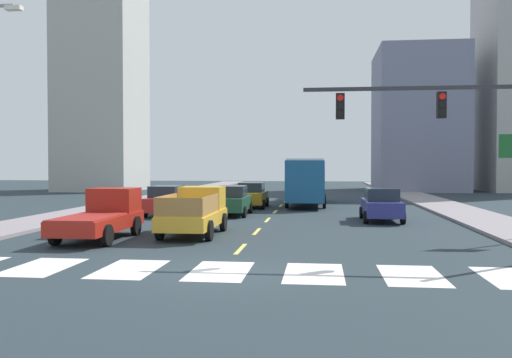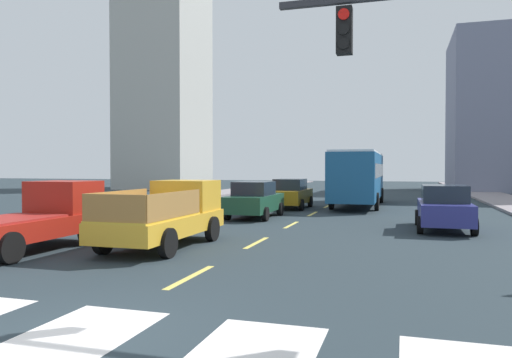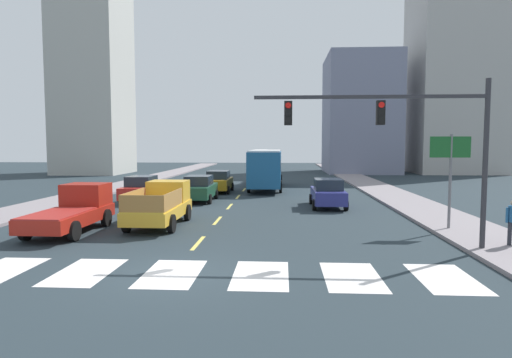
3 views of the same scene
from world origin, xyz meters
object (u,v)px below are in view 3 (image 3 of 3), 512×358
object	(u,v)px
sedan_mid	(142,189)
sedan_near_right	(328,193)
sedan_near_left	(219,181)
traffic_signal_gantry	(411,133)
direction_sign_green	(450,161)
sedan_far	(199,188)
pickup_dark	(74,210)
city_bus	(266,166)
pickup_stakebed	(162,205)

from	to	relation	value
sedan_mid	sedan_near_right	bearing A→B (deg)	-10.51
sedan_mid	sedan_near_left	xyz separation A→B (m)	(4.18, 6.15, 0.00)
sedan_near_right	traffic_signal_gantry	bearing A→B (deg)	-79.90
sedan_near_right	direction_sign_green	distance (m)	8.71
sedan_near_right	sedan_mid	bearing A→B (deg)	172.70
sedan_far	pickup_dark	bearing A→B (deg)	-110.88
pickup_dark	sedan_far	xyz separation A→B (m)	(3.54, 10.25, -0.06)
pickup_dark	traffic_signal_gantry	world-z (taller)	traffic_signal_gantry
traffic_signal_gantry	sedan_far	bearing A→B (deg)	127.18
pickup_dark	traffic_signal_gantry	distance (m)	14.17
sedan_near_right	traffic_signal_gantry	size ratio (longest dim) A/B	0.54
sedan_near_right	direction_sign_green	world-z (taller)	direction_sign_green
city_bus	sedan_near_left	size ratio (longest dim) A/B	2.45
traffic_signal_gantry	pickup_dark	bearing A→B (deg)	167.97
pickup_stakebed	sedan_near_left	world-z (taller)	pickup_stakebed
sedan_near_right	pickup_stakebed	bearing A→B (deg)	-142.40
sedan_far	sedan_near_right	world-z (taller)	same
sedan_near_left	direction_sign_green	bearing A→B (deg)	-49.20
city_bus	direction_sign_green	size ratio (longest dim) A/B	2.57
sedan_near_right	sedan_near_left	size ratio (longest dim) A/B	1.00
sedan_mid	city_bus	bearing A→B (deg)	47.10
city_bus	sedan_near_right	size ratio (longest dim) A/B	2.45
sedan_near_right	sedan_far	bearing A→B (deg)	165.69
city_bus	sedan_near_right	bearing A→B (deg)	-70.52
sedan_near_left	traffic_signal_gantry	world-z (taller)	traffic_signal_gantry
pickup_stakebed	traffic_signal_gantry	xyz separation A→B (m)	(10.12, -4.63, 3.23)
sedan_mid	sedan_near_left	world-z (taller)	same
pickup_stakebed	sedan_near_right	distance (m)	10.45
city_bus	sedan_near_left	distance (m)	4.78
sedan_near_left	sedan_near_right	bearing A→B (deg)	-43.74
sedan_near_left	direction_sign_green	world-z (taller)	direction_sign_green
sedan_mid	sedan_near_left	distance (m)	7.44
city_bus	pickup_stakebed	bearing A→B (deg)	-105.48
pickup_dark	city_bus	bearing A→B (deg)	66.63
traffic_signal_gantry	city_bus	bearing A→B (deg)	105.08
sedan_mid	direction_sign_green	size ratio (longest dim) A/B	1.05
sedan_far	traffic_signal_gantry	size ratio (longest dim) A/B	0.54
pickup_stakebed	traffic_signal_gantry	distance (m)	11.59
pickup_stakebed	traffic_signal_gantry	world-z (taller)	traffic_signal_gantry
sedan_mid	sedan_near_right	distance (m)	12.07
pickup_stakebed	city_bus	distance (m)	17.60
sedan_mid	sedan_far	bearing A→B (deg)	5.66
sedan_mid	traffic_signal_gantry	bearing A→B (deg)	-44.83
sedan_mid	sedan_near_left	bearing A→B (deg)	53.70
pickup_stakebed	direction_sign_green	distance (m)	13.05
sedan_mid	sedan_near_right	size ratio (longest dim) A/B	1.00
pickup_stakebed	sedan_far	size ratio (longest dim) A/B	1.18
sedan_near_right	sedan_near_left	world-z (taller)	same
pickup_dark	sedan_near_right	size ratio (longest dim) A/B	1.18
pickup_stakebed	sedan_mid	world-z (taller)	pickup_stakebed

